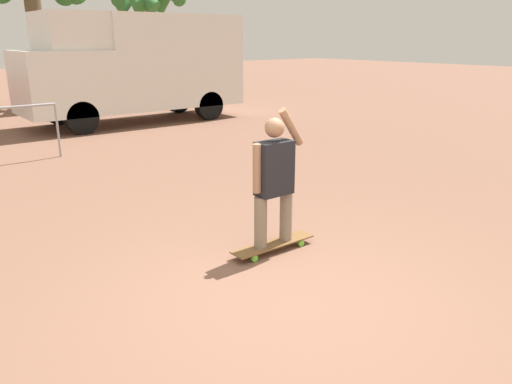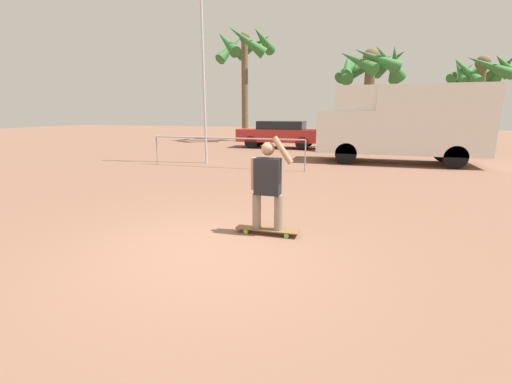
% 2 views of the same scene
% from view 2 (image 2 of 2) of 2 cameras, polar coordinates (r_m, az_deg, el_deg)
% --- Properties ---
extents(ground_plane, '(80.00, 80.00, 0.00)m').
position_cam_2_polar(ground_plane, '(5.02, -7.59, -9.72)').
color(ground_plane, brown).
extents(skateboard, '(1.03, 0.23, 0.09)m').
position_cam_2_polar(skateboard, '(5.61, 1.90, -6.28)').
color(skateboard, brown).
rests_on(skateboard, ground_plane).
extents(person_skateboarder, '(0.68, 0.22, 1.50)m').
position_cam_2_polar(person_skateboarder, '(5.39, 1.95, 1.76)').
color(person_skateboarder, gray).
rests_on(person_skateboarder, skateboard).
extents(camper_van, '(6.00, 2.11, 2.91)m').
position_cam_2_polar(camper_van, '(14.46, 23.17, 10.73)').
color(camper_van, black).
rests_on(camper_van, ground_plane).
extents(parked_car_red, '(4.55, 1.71, 1.47)m').
position_cam_2_polar(parked_car_red, '(19.23, 4.01, 9.72)').
color(parked_car_red, black).
rests_on(parked_car_red, ground_plane).
extents(palm_tree_near_van, '(3.52, 3.52, 5.07)m').
position_cam_2_polar(palm_tree_near_van, '(23.31, 33.40, 16.12)').
color(palm_tree_near_van, brown).
rests_on(palm_tree_near_van, ground_plane).
extents(palm_tree_center_background, '(3.68, 3.63, 5.19)m').
position_cam_2_polar(palm_tree_center_background, '(19.17, 18.65, 18.89)').
color(palm_tree_center_background, brown).
rests_on(palm_tree_center_background, ground_plane).
extents(palm_tree_far_left, '(3.93, 4.00, 7.29)m').
position_cam_2_polar(palm_tree_far_left, '(24.10, -1.97, 22.54)').
color(palm_tree_far_left, brown).
rests_on(palm_tree_far_left, ground_plane).
extents(flagpole, '(1.00, 0.12, 7.94)m').
position_cam_2_polar(flagpole, '(13.67, -8.66, 23.57)').
color(flagpole, '#B7B7BC').
rests_on(flagpole, ground_plane).
extents(plaza_railing_segment, '(5.69, 0.05, 1.08)m').
position_cam_2_polar(plaza_railing_segment, '(12.25, -5.04, 8.39)').
color(plaza_railing_segment, '#99999E').
rests_on(plaza_railing_segment, ground_plane).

